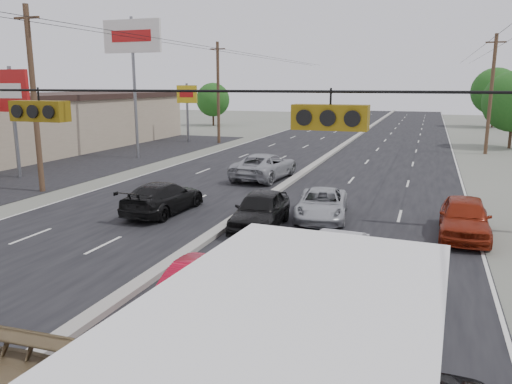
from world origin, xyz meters
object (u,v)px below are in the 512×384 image
pole_sign_mid (12,97)px  queue_car_c (322,205)px  pole_sign_far (187,99)px  tree_right_far (495,91)px  utility_pole_right_c (491,94)px  utility_pole_left_b (34,99)px  tree_left_far (213,100)px  oncoming_near (163,198)px  pole_sign_billboard (132,45)px  oncoming_far (265,166)px  queue_car_a (260,210)px  queue_car_b (336,257)px  queue_car_e (464,218)px  utility_pole_left_c (218,92)px  red_sedan (198,294)px

pole_sign_mid → queue_car_c: bearing=-9.8°
pole_sign_far → tree_right_far: tree_right_far is taller
utility_pole_right_c → queue_car_c: size_ratio=2.15×
utility_pole_left_b → tree_left_far: (-9.50, 45.00, -1.39)m
utility_pole_left_b → oncoming_near: size_ratio=1.98×
pole_sign_billboard → oncoming_far: size_ratio=1.89×
pole_sign_far → queue_car_c: (19.50, -25.54, -3.76)m
pole_sign_far → pole_sign_billboard: bearing=-82.9°
pole_sign_billboard → tree_left_far: (-7.50, 32.00, -5.15)m
pole_sign_far → oncoming_near: pole_sign_far is taller
utility_pole_left_b → queue_car_a: (13.90, -2.89, -4.33)m
utility_pole_left_b → tree_left_far: 46.01m
queue_car_b → queue_car_c: queue_car_c is taller
queue_car_a → tree_right_far: bearing=72.3°
queue_car_a → queue_car_e: bearing=7.0°
tree_right_far → queue_car_b: tree_right_far is taller
queue_car_c → tree_left_far: bearing=111.9°
utility_pole_right_c → oncoming_far: size_ratio=1.72×
utility_pole_left_c → queue_car_b: size_ratio=2.56×
utility_pole_right_c → oncoming_far: 22.89m
tree_left_far → oncoming_far: (20.12, -37.28, -2.91)m
pole_sign_billboard → queue_car_b: (19.84, -20.24, -8.22)m
utility_pole_left_b → queue_car_a: 14.84m
utility_pole_left_b → queue_car_b: 19.76m
pole_sign_far → queue_car_c: pole_sign_far is taller
oncoming_far → utility_pole_left_c: bearing=-52.7°
red_sedan → oncoming_near: size_ratio=0.86×
utility_pole_left_c → tree_right_far: (28.50, 30.00, -0.15)m
utility_pole_right_c → red_sedan: (-9.94, -36.26, -4.40)m
queue_car_c → red_sedan: bearing=-102.4°
pole_sign_billboard → oncoming_near: bearing=-54.2°
pole_sign_far → queue_car_a: 33.08m
utility_pole_right_c → pole_sign_far: size_ratio=1.67×
queue_car_e → tree_right_far: bearing=84.6°
pole_sign_mid → queue_car_a: (18.40, -5.89, -4.33)m
utility_pole_left_b → queue_car_c: bearing=-1.9°
utility_pole_left_b → utility_pole_left_c: bearing=90.0°
pole_sign_mid → queue_car_b: pole_sign_mid is taller
utility_pole_left_c → red_sedan: 39.51m
queue_car_c → queue_car_e: queue_car_e is taller
pole_sign_mid → queue_car_a: 19.80m
pole_sign_billboard → queue_car_e: 29.02m
queue_car_a → tree_left_far: bearing=112.5°
pole_sign_mid → pole_sign_far: pole_sign_mid is taller
tree_left_far → queue_car_a: (23.40, -47.89, -2.94)m
tree_right_far → queue_car_b: 63.30m
pole_sign_billboard → pole_sign_mid: bearing=-104.0°
utility_pole_left_c → oncoming_far: (10.62, -17.28, -4.30)m
pole_sign_mid → pole_sign_far: size_ratio=1.17×
utility_pole_left_b → oncoming_far: utility_pole_left_b is taller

